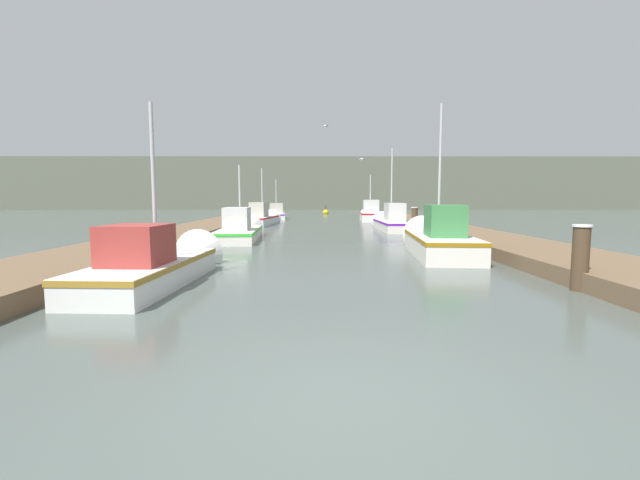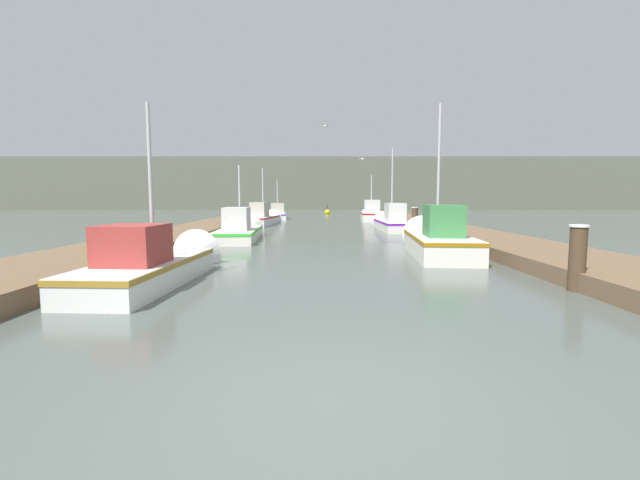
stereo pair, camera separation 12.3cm
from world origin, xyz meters
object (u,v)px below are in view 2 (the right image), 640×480
Objects in this scene: fishing_boat_1 at (436,239)px; mooring_piling_2 at (416,220)px; fishing_boat_2 at (243,230)px; channel_buoy at (329,212)px; fishing_boat_4 at (265,218)px; fishing_boat_3 at (392,222)px; fishing_boat_6 at (279,214)px; mooring_piling_0 at (395,216)px; fishing_boat_5 at (373,214)px; mooring_piling_1 at (580,258)px; seagull_lead at (328,126)px; seagull_1 at (363,159)px; fishing_boat_0 at (160,263)px.

mooring_piling_2 is at bearing 87.50° from fishing_boat_1.
channel_buoy is at bearing 78.25° from fishing_boat_2.
fishing_boat_2 is 9.35m from fishing_boat_4.
fishing_boat_6 is (-7.54, 12.78, -0.04)m from fishing_boat_3.
fishing_boat_2 is 12.45m from mooring_piling_0.
fishing_boat_5 is 3.72× the size of mooring_piling_1.
seagull_lead is 2.85m from seagull_1.
fishing_boat_6 is at bearing 106.54° from mooring_piling_1.
fishing_boat_3 is at bearing 105.24° from mooring_piling_2.
fishing_boat_4 reaches higher than fishing_boat_5.
fishing_boat_3 reaches higher than fishing_boat_6.
fishing_boat_3 is 6.39m from seagull_lead.
seagull_lead is at bearing 143.41° from mooring_piling_2.
fishing_boat_0 is at bearing -113.61° from mooring_piling_0.
fishing_boat_6 is at bearing -115.26° from channel_buoy.
fishing_boat_1 is 1.28× the size of fishing_boat_5.
fishing_boat_1 is at bearing -87.47° from fishing_boat_5.
fishing_boat_0 is at bearing 18.23° from seagull_1.
fishing_boat_3 reaches higher than mooring_piling_1.
channel_buoy is at bearing 59.07° from fishing_boat_6.
mooring_piling_2 is at bearing -75.12° from fishing_boat_3.
fishing_boat_1 is 14.22m from mooring_piling_0.
fishing_boat_2 is 27.63m from channel_buoy.
fishing_boat_6 is (-7.28, 22.79, -0.07)m from fishing_boat_1.
mooring_piling_1 is at bearing 46.15° from seagull_1.
fishing_boat_1 is 7.41m from mooring_piling_2.
fishing_boat_0 is at bearing -117.09° from fishing_boat_3.
fishing_boat_0 is 4.55× the size of channel_buoy.
fishing_boat_1 is at bearing -56.85° from fishing_boat_4.
fishing_boat_0 is 16.37m from fishing_boat_3.
seagull_lead is (3.98, -12.27, 5.32)m from fishing_boat_6.
fishing_boat_4 reaches higher than fishing_boat_6.
seagull_lead reaches higher than fishing_boat_5.
seagull_1 is at bearing -17.42° from fishing_boat_4.
seagull_1 is at bearing 101.37° from fishing_boat_1.
seagull_lead is at bearing 112.54° from fishing_boat_1.
fishing_boat_5 is (-0.06, 8.74, 0.09)m from fishing_boat_3.
fishing_boat_0 is 36.95m from channel_buoy.
channel_buoy is at bearing 96.12° from mooring_piling_1.
seagull_lead reaches higher than mooring_piling_1.
fishing_boat_2 is at bearing -95.00° from fishing_boat_6.
seagull_1 is (-2.36, -2.63, 3.43)m from mooring_piling_0.
fishing_boat_3 is 4.86× the size of mooring_piling_1.
mooring_piling_0 is at bearing 69.38° from fishing_boat_0.
fishing_boat_1 is 18.75m from fishing_boat_5.
fishing_boat_5 is 4.66m from mooring_piling_0.
fishing_boat_4 is at bearing -148.07° from seagull_lead.
fishing_boat_5 is at bearing 93.94° from mooring_piling_2.
mooring_piling_0 is at bearing 176.19° from seagull_1.
fishing_boat_4 is at bearing 151.05° from fishing_boat_3.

